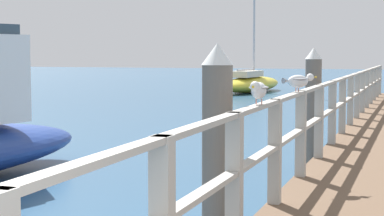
% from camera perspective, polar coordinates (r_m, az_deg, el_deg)
% --- Properties ---
extents(pier_railing, '(0.12, 23.41, 1.05)m').
position_cam_1_polar(pier_railing, '(13.64, 13.03, 0.97)').
color(pier_railing, '#B2ADA3').
rests_on(pier_railing, pier_deck).
extents(dock_piling_near, '(0.29, 0.29, 2.04)m').
position_cam_1_polar(dock_piling_near, '(6.13, 2.15, -3.93)').
color(dock_piling_near, '#6B6056').
rests_on(dock_piling_near, ground_plane).
extents(dock_piling_far, '(0.29, 0.29, 2.04)m').
position_cam_1_polar(dock_piling_far, '(11.80, 10.26, 0.17)').
color(dock_piling_far, '#6B6056').
rests_on(dock_piling_far, ground_plane).
extents(seagull_foreground, '(0.18, 0.48, 0.21)m').
position_cam_1_polar(seagull_foreground, '(5.98, 5.69, 1.58)').
color(seagull_foreground, white).
rests_on(seagull_foreground, pier_railing).
extents(seagull_background, '(0.37, 0.37, 0.21)m').
position_cam_1_polar(seagull_background, '(7.99, 9.05, 2.33)').
color(seagull_background, white).
rests_on(seagull_background, pier_railing).
extents(boat_2, '(2.52, 6.43, 8.43)m').
position_cam_1_polar(boat_2, '(33.20, 5.05, 2.14)').
color(boat_2, gold).
rests_on(boat_2, ground_plane).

